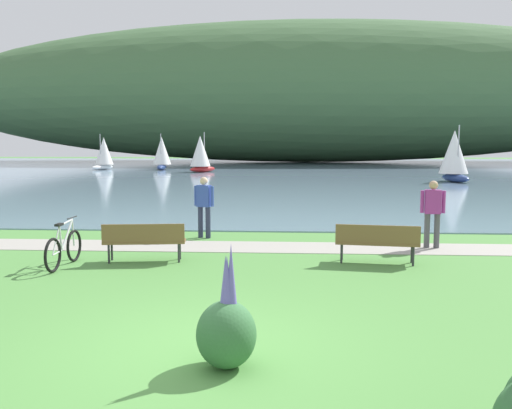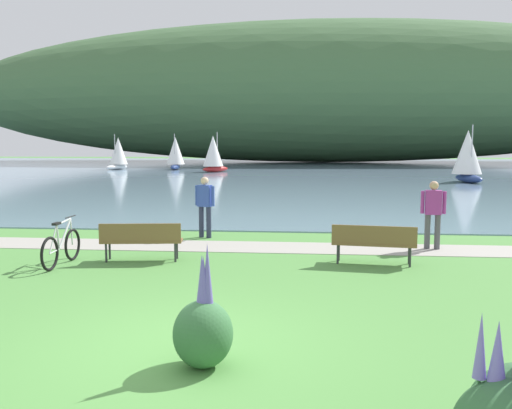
{
  "view_description": "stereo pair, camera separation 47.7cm",
  "coord_description": "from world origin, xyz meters",
  "px_view_note": "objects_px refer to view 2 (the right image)",
  "views": [
    {
      "loc": [
        1.17,
        -6.78,
        2.62
      ],
      "look_at": [
        0.3,
        7.66,
        1.0
      ],
      "focal_mm": 38.01,
      "sensor_mm": 36.0,
      "label": 1
    },
    {
      "loc": [
        1.64,
        -6.74,
        2.62
      ],
      "look_at": [
        0.3,
        7.66,
        1.0
      ],
      "focal_mm": 38.01,
      "sensor_mm": 36.0,
      "label": 2
    }
  ],
  "objects_px": {
    "park_bench_further_along": "(141,238)",
    "sailboat_far_off": "(118,153)",
    "bicycle_leaning_near_bench": "(62,247)",
    "person_at_shoreline": "(205,203)",
    "sailboat_mid_bay": "(175,153)",
    "sailboat_nearest_to_shore": "(468,155)",
    "sailboat_toward_hillside": "(213,153)",
    "park_bench_near_camera": "(374,241)",
    "person_on_the_grass": "(433,211)"
  },
  "relations": [
    {
      "from": "bicycle_leaning_near_bench",
      "to": "person_at_shoreline",
      "type": "bearing_deg",
      "value": 56.93
    },
    {
      "from": "sailboat_mid_bay",
      "to": "park_bench_near_camera",
      "type": "bearing_deg",
      "value": -70.77
    },
    {
      "from": "person_on_the_grass",
      "to": "person_at_shoreline",
      "type": "bearing_deg",
      "value": 168.92
    },
    {
      "from": "sailboat_nearest_to_shore",
      "to": "sailboat_mid_bay",
      "type": "distance_m",
      "value": 28.93
    },
    {
      "from": "park_bench_near_camera",
      "to": "park_bench_further_along",
      "type": "distance_m",
      "value": 5.14
    },
    {
      "from": "park_bench_near_camera",
      "to": "sailboat_toward_hillside",
      "type": "xyz_separation_m",
      "value": [
        -10.0,
        37.46,
        1.24
      ]
    },
    {
      "from": "person_at_shoreline",
      "to": "park_bench_near_camera",
      "type": "bearing_deg",
      "value": -35.39
    },
    {
      "from": "park_bench_further_along",
      "to": "person_on_the_grass",
      "type": "height_order",
      "value": "person_on_the_grass"
    },
    {
      "from": "park_bench_further_along",
      "to": "person_at_shoreline",
      "type": "relative_size",
      "value": 1.08
    },
    {
      "from": "person_at_shoreline",
      "to": "sailboat_nearest_to_shore",
      "type": "xyz_separation_m",
      "value": [
        13.6,
        22.84,
        0.87
      ]
    },
    {
      "from": "person_at_shoreline",
      "to": "sailboat_mid_bay",
      "type": "distance_m",
      "value": 40.37
    },
    {
      "from": "sailboat_nearest_to_shore",
      "to": "park_bench_near_camera",
      "type": "bearing_deg",
      "value": -109.78
    },
    {
      "from": "sailboat_nearest_to_shore",
      "to": "sailboat_toward_hillside",
      "type": "bearing_deg",
      "value": 149.05
    },
    {
      "from": "park_bench_near_camera",
      "to": "sailboat_mid_bay",
      "type": "relative_size",
      "value": 0.51
    },
    {
      "from": "sailboat_nearest_to_shore",
      "to": "sailboat_far_off",
      "type": "xyz_separation_m",
      "value": [
        -29.77,
        15.73,
        -0.14
      ]
    },
    {
      "from": "park_bench_near_camera",
      "to": "bicycle_leaning_near_bench",
      "type": "distance_m",
      "value": 6.77
    },
    {
      "from": "park_bench_further_along",
      "to": "sailboat_nearest_to_shore",
      "type": "bearing_deg",
      "value": 60.97
    },
    {
      "from": "sailboat_toward_hillside",
      "to": "sailboat_far_off",
      "type": "xyz_separation_m",
      "value": [
        -10.46,
        4.16,
        -0.05
      ]
    },
    {
      "from": "person_at_shoreline",
      "to": "sailboat_nearest_to_shore",
      "type": "distance_m",
      "value": 26.59
    },
    {
      "from": "park_bench_near_camera",
      "to": "park_bench_further_along",
      "type": "height_order",
      "value": "same"
    },
    {
      "from": "person_on_the_grass",
      "to": "sailboat_far_off",
      "type": "relative_size",
      "value": 0.48
    },
    {
      "from": "person_at_shoreline",
      "to": "bicycle_leaning_near_bench",
      "type": "bearing_deg",
      "value": -123.07
    },
    {
      "from": "bicycle_leaning_near_bench",
      "to": "sailboat_toward_hillside",
      "type": "height_order",
      "value": "sailboat_toward_hillside"
    },
    {
      "from": "person_at_shoreline",
      "to": "sailboat_nearest_to_shore",
      "type": "relative_size",
      "value": 0.44
    },
    {
      "from": "sailboat_toward_hillside",
      "to": "sailboat_nearest_to_shore",
      "type": "bearing_deg",
      "value": -30.95
    },
    {
      "from": "person_at_shoreline",
      "to": "sailboat_toward_hillside",
      "type": "height_order",
      "value": "sailboat_toward_hillside"
    },
    {
      "from": "park_bench_near_camera",
      "to": "person_on_the_grass",
      "type": "relative_size",
      "value": 1.08
    },
    {
      "from": "sailboat_nearest_to_shore",
      "to": "sailboat_toward_hillside",
      "type": "distance_m",
      "value": 22.51
    },
    {
      "from": "bicycle_leaning_near_bench",
      "to": "sailboat_far_off",
      "type": "xyz_separation_m",
      "value": [
        -13.72,
        42.31,
        1.31
      ]
    },
    {
      "from": "park_bench_further_along",
      "to": "person_on_the_grass",
      "type": "relative_size",
      "value": 1.08
    },
    {
      "from": "park_bench_further_along",
      "to": "bicycle_leaning_near_bench",
      "type": "height_order",
      "value": "bicycle_leaning_near_bench"
    },
    {
      "from": "park_bench_near_camera",
      "to": "sailboat_far_off",
      "type": "xyz_separation_m",
      "value": [
        -20.46,
        41.62,
        1.19
      ]
    },
    {
      "from": "person_on_the_grass",
      "to": "sailboat_far_off",
      "type": "bearing_deg",
      "value": 119.11
    },
    {
      "from": "park_bench_further_along",
      "to": "sailboat_far_off",
      "type": "xyz_separation_m",
      "value": [
        -15.32,
        41.76,
        1.19
      ]
    },
    {
      "from": "bicycle_leaning_near_bench",
      "to": "sailboat_toward_hillside",
      "type": "relative_size",
      "value": 0.48
    },
    {
      "from": "park_bench_near_camera",
      "to": "sailboat_nearest_to_shore",
      "type": "xyz_separation_m",
      "value": [
        9.31,
        25.89,
        1.33
      ]
    },
    {
      "from": "sailboat_mid_bay",
      "to": "person_at_shoreline",
      "type": "bearing_deg",
      "value": -75.1
    },
    {
      "from": "bicycle_leaning_near_bench",
      "to": "person_at_shoreline",
      "type": "relative_size",
      "value": 1.04
    },
    {
      "from": "sailboat_mid_bay",
      "to": "sailboat_toward_hillside",
      "type": "xyz_separation_m",
      "value": [
        4.68,
        -4.6,
        0.03
      ]
    },
    {
      "from": "park_bench_further_along",
      "to": "sailboat_mid_bay",
      "type": "distance_m",
      "value": 43.28
    },
    {
      "from": "park_bench_near_camera",
      "to": "sailboat_far_off",
      "type": "bearing_deg",
      "value": 116.18
    },
    {
      "from": "person_on_the_grass",
      "to": "sailboat_mid_bay",
      "type": "height_order",
      "value": "sailboat_mid_bay"
    },
    {
      "from": "person_on_the_grass",
      "to": "sailboat_nearest_to_shore",
      "type": "bearing_deg",
      "value": 72.34
    },
    {
      "from": "park_bench_further_along",
      "to": "bicycle_leaning_near_bench",
      "type": "bearing_deg",
      "value": -160.86
    },
    {
      "from": "sailboat_nearest_to_shore",
      "to": "park_bench_further_along",
      "type": "bearing_deg",
      "value": -119.03
    },
    {
      "from": "park_bench_further_along",
      "to": "sailboat_far_off",
      "type": "bearing_deg",
      "value": 110.15
    },
    {
      "from": "park_bench_further_along",
      "to": "sailboat_mid_bay",
      "type": "bearing_deg",
      "value": 102.73
    },
    {
      "from": "sailboat_nearest_to_shore",
      "to": "sailboat_toward_hillside",
      "type": "xyz_separation_m",
      "value": [
        -19.31,
        11.58,
        -0.09
      ]
    },
    {
      "from": "sailboat_mid_bay",
      "to": "sailboat_toward_hillside",
      "type": "relative_size",
      "value": 0.98
    },
    {
      "from": "sailboat_nearest_to_shore",
      "to": "person_at_shoreline",
      "type": "bearing_deg",
      "value": -120.78
    }
  ]
}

